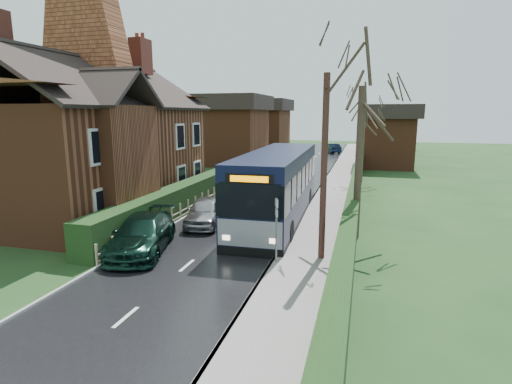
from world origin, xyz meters
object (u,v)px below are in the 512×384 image
(bus_stop_sign, at_px, (276,221))
(telegraph_pole, at_px, (324,170))
(car_green, at_px, (142,234))
(brick_house, at_px, (94,136))
(car_silver, at_px, (206,211))
(bus, at_px, (277,186))

(bus_stop_sign, height_order, telegraph_pole, telegraph_pole)
(car_green, distance_m, bus_stop_sign, 5.76)
(brick_house, xyz_separation_m, car_green, (6.26, -5.71, -3.64))
(brick_house, height_order, car_green, brick_house)
(car_silver, xyz_separation_m, telegraph_pole, (6.30, -3.67, 2.87))
(brick_house, xyz_separation_m, bus, (10.58, 0.66, -2.56))
(car_green, distance_m, telegraph_pole, 7.85)
(bus_stop_sign, bearing_deg, car_silver, 114.25)
(car_green, xyz_separation_m, telegraph_pole, (7.28, 0.81, 2.84))
(car_green, bearing_deg, brick_house, 122.21)
(bus, height_order, bus_stop_sign, bus)
(car_silver, relative_size, bus_stop_sign, 1.59)
(car_silver, distance_m, telegraph_pole, 7.83)
(bus, xyz_separation_m, telegraph_pole, (2.95, -5.56, 1.75))
(bus, height_order, telegraph_pole, telegraph_pole)
(brick_house, relative_size, car_silver, 3.55)
(bus_stop_sign, relative_size, telegraph_pole, 0.37)
(brick_house, relative_size, bus, 1.20)
(car_silver, bearing_deg, car_green, -112.70)
(brick_house, height_order, car_silver, brick_house)
(bus, bearing_deg, telegraph_pole, -63.72)
(brick_house, distance_m, bus_stop_sign, 13.52)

